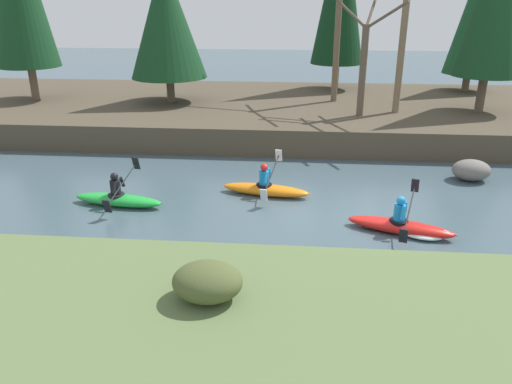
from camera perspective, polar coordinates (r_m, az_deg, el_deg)
The scene contains 13 objects.
ground_plane at distance 14.07m, azimuth 10.02°, elevation -2.77°, with size 90.00×90.00×0.00m, color #425660.
riverbank_near at distance 8.92m, azimuth 13.09°, elevation -16.56°, with size 44.00×5.67×0.60m.
riverbank_far at distance 24.08m, azimuth 8.17°, elevation 8.92°, with size 44.00×11.04×1.06m.
conifer_tree_left at distance 23.63m, azimuth -10.22°, elevation 18.84°, with size 3.44×3.44×6.20m.
conifer_tree_mid_right at distance 28.28m, azimuth 23.89°, elevation 18.11°, with size 2.57×2.57×6.69m.
bare_tree_upstream at distance 23.86m, azimuth 9.46°, elevation 19.01°, with size 4.30×4.25×7.87m.
bare_tree_mid_upstream at distance 21.06m, azimuth 12.24°, elevation 14.56°, with size 2.68×2.65×4.78m.
bare_tree_mid_downstream at distance 22.01m, azimuth 16.47°, elevation 16.51°, with size 3.55×3.51×6.44m.
shrub_clump_nearest at distance 9.12m, azimuth -5.57°, elevation -10.16°, with size 1.28×1.06×0.69m.
kayaker_lead at distance 13.38m, azimuth 16.65°, elevation -3.80°, with size 2.76×2.02×1.20m.
kayaker_middle at distance 15.25m, azimuth 1.21°, elevation 0.42°, with size 2.79×2.06×1.20m.
kayaker_trailing at distance 15.03m, azimuth -15.39°, elevation -0.71°, with size 2.80×2.07×1.20m.
boulder_midstream at distance 17.92m, azimuth 23.38°, elevation 2.31°, with size 1.24×0.97×0.70m.
Camera 1 is at (-1.33, -12.78, 5.73)m, focal length 35.00 mm.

